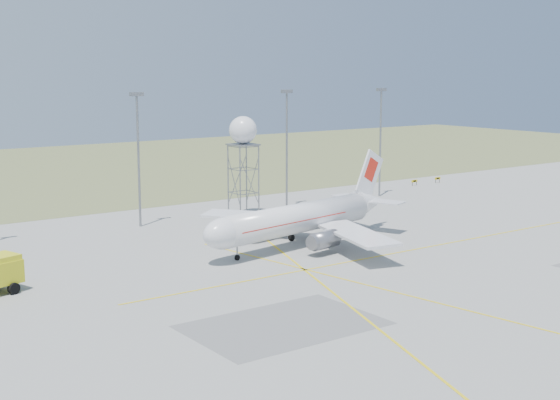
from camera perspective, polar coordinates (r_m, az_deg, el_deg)
ground at (r=78.16m, az=19.14°, el=-8.71°), size 400.00×400.00×0.00m
grass_strip at (r=193.46m, az=-17.09°, el=1.99°), size 400.00×120.00×0.03m
mast_b at (r=120.14m, az=-10.33°, el=3.74°), size 2.20×0.50×20.50m
mast_c at (r=134.57m, az=0.50°, el=4.49°), size 2.20×0.50×20.50m
mast_d at (r=148.65m, az=7.36°, el=4.88°), size 2.20×0.50×20.50m
taxi_sign_near at (r=164.99m, az=9.81°, el=1.36°), size 1.60×0.17×1.20m
taxi_sign_far at (r=170.04m, az=11.46°, el=1.54°), size 1.60×0.17×1.20m
airliner_main at (r=106.21m, az=1.45°, el=-1.38°), size 35.64×34.20×12.16m
radar_tower at (r=127.55m, az=-2.71°, el=2.92°), size 4.54×4.54×16.43m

